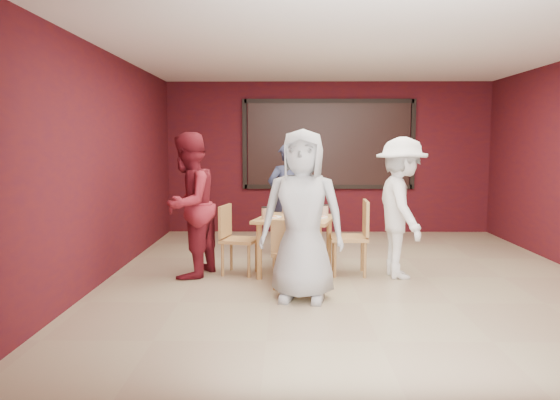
{
  "coord_description": "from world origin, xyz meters",
  "views": [
    {
      "loc": [
        -0.79,
        -6.71,
        1.68
      ],
      "look_at": [
        -0.87,
        0.14,
        0.96
      ],
      "focal_mm": 35.0,
      "sensor_mm": 36.0,
      "label": 1
    }
  ],
  "objects_px": {
    "chair_back": "(299,224)",
    "chair_right": "(356,233)",
    "dining_table": "(295,224)",
    "chair_front": "(289,249)",
    "diner_back": "(287,199)",
    "diner_right": "(401,208)",
    "chair_left": "(234,235)",
    "diner_front": "(302,215)",
    "diner_left": "(188,205)"
  },
  "relations": [
    {
      "from": "chair_right",
      "to": "diner_right",
      "type": "height_order",
      "value": "diner_right"
    },
    {
      "from": "chair_back",
      "to": "chair_front",
      "type": "bearing_deg",
      "value": -96.03
    },
    {
      "from": "chair_back",
      "to": "diner_back",
      "type": "xyz_separation_m",
      "value": [
        -0.16,
        0.61,
        0.29
      ]
    },
    {
      "from": "diner_back",
      "to": "chair_right",
      "type": "bearing_deg",
      "value": 105.71
    },
    {
      "from": "dining_table",
      "to": "chair_right",
      "type": "xyz_separation_m",
      "value": [
        0.76,
        -0.01,
        -0.11
      ]
    },
    {
      "from": "chair_right",
      "to": "diner_right",
      "type": "bearing_deg",
      "value": -12.3
    },
    {
      "from": "chair_right",
      "to": "diner_back",
      "type": "height_order",
      "value": "diner_back"
    },
    {
      "from": "chair_back",
      "to": "diner_front",
      "type": "bearing_deg",
      "value": -90.21
    },
    {
      "from": "dining_table",
      "to": "chair_front",
      "type": "height_order",
      "value": "dining_table"
    },
    {
      "from": "chair_back",
      "to": "diner_right",
      "type": "height_order",
      "value": "diner_right"
    },
    {
      "from": "chair_right",
      "to": "chair_back",
      "type": "bearing_deg",
      "value": 135.6
    },
    {
      "from": "diner_back",
      "to": "diner_left",
      "type": "height_order",
      "value": "diner_left"
    },
    {
      "from": "chair_left",
      "to": "dining_table",
      "type": "bearing_deg",
      "value": -1.64
    },
    {
      "from": "chair_front",
      "to": "chair_left",
      "type": "relative_size",
      "value": 0.92
    },
    {
      "from": "dining_table",
      "to": "chair_left",
      "type": "height_order",
      "value": "same"
    },
    {
      "from": "chair_front",
      "to": "diner_front",
      "type": "distance_m",
      "value": 0.65
    },
    {
      "from": "chair_front",
      "to": "chair_right",
      "type": "distance_m",
      "value": 1.09
    },
    {
      "from": "chair_front",
      "to": "diner_left",
      "type": "relative_size",
      "value": 0.45
    },
    {
      "from": "chair_left",
      "to": "chair_right",
      "type": "height_order",
      "value": "chair_right"
    },
    {
      "from": "chair_front",
      "to": "diner_left",
      "type": "xyz_separation_m",
      "value": [
        -1.25,
        0.56,
        0.44
      ]
    },
    {
      "from": "chair_back",
      "to": "diner_front",
      "type": "height_order",
      "value": "diner_front"
    },
    {
      "from": "dining_table",
      "to": "diner_front",
      "type": "bearing_deg",
      "value": -87.44
    },
    {
      "from": "chair_front",
      "to": "diner_front",
      "type": "xyz_separation_m",
      "value": [
        0.14,
        -0.45,
        0.45
      ]
    },
    {
      "from": "dining_table",
      "to": "chair_right",
      "type": "height_order",
      "value": "chair_right"
    },
    {
      "from": "diner_right",
      "to": "diner_left",
      "type": "bearing_deg",
      "value": 85.13
    },
    {
      "from": "dining_table",
      "to": "diner_right",
      "type": "relative_size",
      "value": 0.64
    },
    {
      "from": "diner_front",
      "to": "diner_right",
      "type": "height_order",
      "value": "diner_front"
    },
    {
      "from": "chair_left",
      "to": "chair_right",
      "type": "distance_m",
      "value": 1.55
    },
    {
      "from": "diner_front",
      "to": "diner_back",
      "type": "height_order",
      "value": "diner_front"
    },
    {
      "from": "chair_right",
      "to": "diner_back",
      "type": "xyz_separation_m",
      "value": [
        -0.86,
        1.3,
        0.3
      ]
    },
    {
      "from": "chair_right",
      "to": "diner_right",
      "type": "xyz_separation_m",
      "value": [
        0.55,
        -0.12,
        0.34
      ]
    },
    {
      "from": "diner_front",
      "to": "diner_back",
      "type": "distance_m",
      "value": 2.44
    },
    {
      "from": "chair_front",
      "to": "chair_right",
      "type": "bearing_deg",
      "value": 38.77
    },
    {
      "from": "dining_table",
      "to": "diner_back",
      "type": "distance_m",
      "value": 1.31
    },
    {
      "from": "chair_front",
      "to": "dining_table",
      "type": "bearing_deg",
      "value": 82.81
    },
    {
      "from": "dining_table",
      "to": "chair_back",
      "type": "xyz_separation_m",
      "value": [
        0.06,
        0.68,
        -0.1
      ]
    },
    {
      "from": "diner_back",
      "to": "dining_table",
      "type": "bearing_deg",
      "value": 76.49
    },
    {
      "from": "chair_left",
      "to": "chair_right",
      "type": "bearing_deg",
      "value": -1.11
    },
    {
      "from": "chair_front",
      "to": "chair_left",
      "type": "height_order",
      "value": "chair_left"
    },
    {
      "from": "dining_table",
      "to": "chair_front",
      "type": "bearing_deg",
      "value": -97.19
    },
    {
      "from": "dining_table",
      "to": "diner_left",
      "type": "relative_size",
      "value": 0.62
    },
    {
      "from": "chair_front",
      "to": "chair_right",
      "type": "relative_size",
      "value": 0.85
    },
    {
      "from": "chair_front",
      "to": "diner_right",
      "type": "distance_m",
      "value": 1.56
    },
    {
      "from": "chair_left",
      "to": "diner_back",
      "type": "relative_size",
      "value": 0.53
    },
    {
      "from": "chair_left",
      "to": "diner_right",
      "type": "bearing_deg",
      "value": -4.07
    },
    {
      "from": "dining_table",
      "to": "chair_left",
      "type": "bearing_deg",
      "value": 178.36
    },
    {
      "from": "chair_right",
      "to": "dining_table",
      "type": "bearing_deg",
      "value": 179.43
    },
    {
      "from": "diner_left",
      "to": "diner_right",
      "type": "relative_size",
      "value": 1.03
    },
    {
      "from": "chair_back",
      "to": "chair_right",
      "type": "relative_size",
      "value": 1.02
    },
    {
      "from": "chair_back",
      "to": "diner_left",
      "type": "relative_size",
      "value": 0.54
    }
  ]
}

